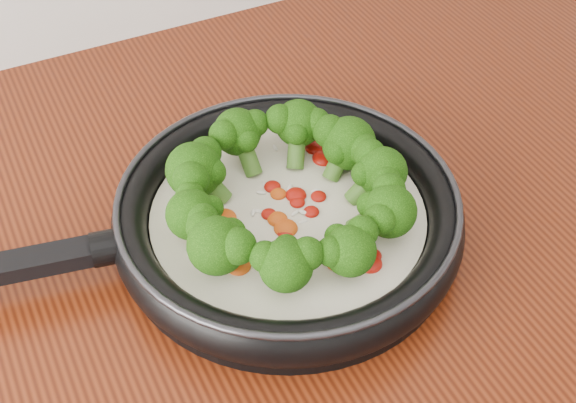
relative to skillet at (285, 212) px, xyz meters
name	(u,v)px	position (x,y,z in m)	size (l,w,h in m)	color
skillet	(285,212)	(0.00, 0.00, 0.00)	(0.55, 0.39, 0.09)	black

